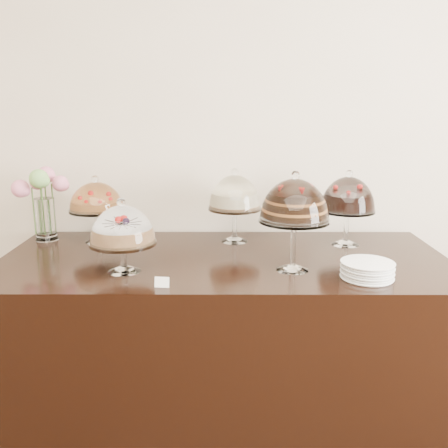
{
  "coord_description": "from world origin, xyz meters",
  "views": [
    {
      "loc": [
        -0.17,
        0.09,
        1.63
      ],
      "look_at": [
        -0.17,
        2.4,
        1.08
      ],
      "focal_mm": 40.0,
      "sensor_mm": 36.0,
      "label": 1
    }
  ],
  "objects_px": {
    "cake_stand_choco_layer": "(294,204)",
    "cake_stand_dark_choco": "(348,198)",
    "cake_stand_sugar_sponge": "(122,229)",
    "cake_stand_cheesecake": "(235,196)",
    "display_counter": "(224,340)",
    "cake_stand_fruit_tart": "(96,200)",
    "flower_vase": "(42,197)",
    "plate_stack": "(367,270)"
  },
  "relations": [
    {
      "from": "cake_stand_dark_choco",
      "to": "cake_stand_fruit_tart",
      "type": "height_order",
      "value": "cake_stand_dark_choco"
    },
    {
      "from": "display_counter",
      "to": "cake_stand_cheesecake",
      "type": "distance_m",
      "value": 0.77
    },
    {
      "from": "cake_stand_cheesecake",
      "to": "cake_stand_fruit_tart",
      "type": "xyz_separation_m",
      "value": [
        -0.75,
        -0.01,
        -0.02
      ]
    },
    {
      "from": "cake_stand_choco_layer",
      "to": "cake_stand_dark_choco",
      "type": "relative_size",
      "value": 1.13
    },
    {
      "from": "display_counter",
      "to": "cake_stand_sugar_sponge",
      "type": "distance_m",
      "value": 0.82
    },
    {
      "from": "cake_stand_fruit_tart",
      "to": "cake_stand_choco_layer",
      "type": "bearing_deg",
      "value": -25.73
    },
    {
      "from": "cake_stand_sugar_sponge",
      "to": "cake_stand_choco_layer",
      "type": "height_order",
      "value": "cake_stand_choco_layer"
    },
    {
      "from": "cake_stand_choco_layer",
      "to": "cake_stand_cheesecake",
      "type": "height_order",
      "value": "cake_stand_choco_layer"
    },
    {
      "from": "cake_stand_fruit_tart",
      "to": "cake_stand_sugar_sponge",
      "type": "bearing_deg",
      "value": -64.36
    },
    {
      "from": "display_counter",
      "to": "cake_stand_sugar_sponge",
      "type": "bearing_deg",
      "value": -154.36
    },
    {
      "from": "display_counter",
      "to": "plate_stack",
      "type": "bearing_deg",
      "value": -26.33
    },
    {
      "from": "cake_stand_choco_layer",
      "to": "plate_stack",
      "type": "distance_m",
      "value": 0.43
    },
    {
      "from": "plate_stack",
      "to": "cake_stand_sugar_sponge",
      "type": "bearing_deg",
      "value": 175.13
    },
    {
      "from": "cake_stand_cheesecake",
      "to": "flower_vase",
      "type": "height_order",
      "value": "flower_vase"
    },
    {
      "from": "cake_stand_sugar_sponge",
      "to": "cake_stand_cheesecake",
      "type": "distance_m",
      "value": 0.72
    },
    {
      "from": "cake_stand_dark_choco",
      "to": "cake_stand_sugar_sponge",
      "type": "bearing_deg",
      "value": -158.05
    },
    {
      "from": "flower_vase",
      "to": "plate_stack",
      "type": "xyz_separation_m",
      "value": [
        1.61,
        -0.62,
        -0.2
      ]
    },
    {
      "from": "cake_stand_fruit_tart",
      "to": "plate_stack",
      "type": "bearing_deg",
      "value": -24.44
    },
    {
      "from": "cake_stand_dark_choco",
      "to": "cake_stand_fruit_tart",
      "type": "bearing_deg",
      "value": 177.39
    },
    {
      "from": "display_counter",
      "to": "cake_stand_choco_layer",
      "type": "distance_m",
      "value": 0.84
    },
    {
      "from": "display_counter",
      "to": "cake_stand_cheesecake",
      "type": "height_order",
      "value": "cake_stand_cheesecake"
    },
    {
      "from": "cake_stand_choco_layer",
      "to": "cake_stand_dark_choco",
      "type": "bearing_deg",
      "value": 51.19
    },
    {
      "from": "cake_stand_sugar_sponge",
      "to": "flower_vase",
      "type": "distance_m",
      "value": 0.76
    },
    {
      "from": "cake_stand_choco_layer",
      "to": "cake_stand_sugar_sponge",
      "type": "bearing_deg",
      "value": -178.4
    },
    {
      "from": "cake_stand_sugar_sponge",
      "to": "plate_stack",
      "type": "xyz_separation_m",
      "value": [
        1.07,
        -0.09,
        -0.16
      ]
    },
    {
      "from": "cake_stand_cheesecake",
      "to": "cake_stand_fruit_tart",
      "type": "relative_size",
      "value": 1.11
    },
    {
      "from": "plate_stack",
      "to": "cake_stand_cheesecake",
      "type": "bearing_deg",
      "value": 133.16
    },
    {
      "from": "cake_stand_dark_choco",
      "to": "flower_vase",
      "type": "bearing_deg",
      "value": 176.99
    },
    {
      "from": "flower_vase",
      "to": "cake_stand_sugar_sponge",
      "type": "bearing_deg",
      "value": -44.35
    },
    {
      "from": "cake_stand_sugar_sponge",
      "to": "cake_stand_cheesecake",
      "type": "relative_size",
      "value": 0.84
    },
    {
      "from": "display_counter",
      "to": "cake_stand_fruit_tart",
      "type": "height_order",
      "value": "cake_stand_fruit_tart"
    },
    {
      "from": "cake_stand_sugar_sponge",
      "to": "plate_stack",
      "type": "relative_size",
      "value": 1.52
    },
    {
      "from": "cake_stand_dark_choco",
      "to": "cake_stand_fruit_tart",
      "type": "xyz_separation_m",
      "value": [
        -1.34,
        0.06,
        -0.02
      ]
    },
    {
      "from": "cake_stand_choco_layer",
      "to": "cake_stand_dark_choco",
      "type": "distance_m",
      "value": 0.54
    },
    {
      "from": "display_counter",
      "to": "cake_stand_dark_choco",
      "type": "xyz_separation_m",
      "value": [
        0.65,
        0.23,
        0.71
      ]
    },
    {
      "from": "cake_stand_sugar_sponge",
      "to": "cake_stand_choco_layer",
      "type": "distance_m",
      "value": 0.77
    },
    {
      "from": "cake_stand_sugar_sponge",
      "to": "flower_vase",
      "type": "bearing_deg",
      "value": 135.65
    },
    {
      "from": "flower_vase",
      "to": "cake_stand_dark_choco",
      "type": "bearing_deg",
      "value": -3.01
    },
    {
      "from": "cake_stand_sugar_sponge",
      "to": "cake_stand_dark_choco",
      "type": "relative_size",
      "value": 0.84
    },
    {
      "from": "cake_stand_cheesecake",
      "to": "flower_vase",
      "type": "relative_size",
      "value": 0.99
    },
    {
      "from": "display_counter",
      "to": "flower_vase",
      "type": "relative_size",
      "value": 5.43
    },
    {
      "from": "flower_vase",
      "to": "plate_stack",
      "type": "relative_size",
      "value": 1.82
    }
  ]
}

